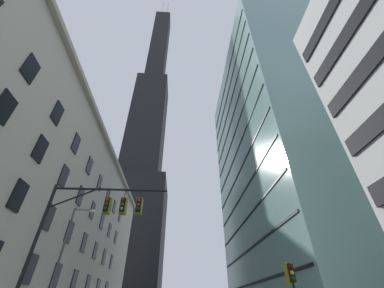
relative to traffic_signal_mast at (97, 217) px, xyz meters
name	(u,v)px	position (x,y,z in m)	size (l,w,h in m)	color
station_building	(34,212)	(-14.38, 16.85, 5.89)	(15.41, 57.05, 23.71)	beige
dark_skyscraper	(144,148)	(-13.21, 79.13, 59.75)	(24.77, 24.77, 225.00)	black
glass_office_midrise	(275,154)	(22.50, 20.04, 18.64)	(15.12, 33.65, 49.18)	gray
traffic_signal_mast	(97,217)	(0.00, 0.00, 0.00)	(7.49, 0.63, 7.88)	black
traffic_light_near_right	(291,277)	(11.26, -0.40, -3.18)	(0.40, 0.63, 3.31)	black
street_lamppost	(65,251)	(-3.86, 5.70, -0.90)	(1.95, 0.32, 8.37)	#47474C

